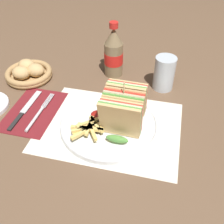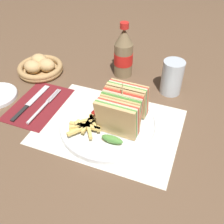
{
  "view_description": "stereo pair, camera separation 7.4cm",
  "coord_description": "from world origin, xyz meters",
  "px_view_note": "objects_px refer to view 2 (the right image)",
  "views": [
    {
      "loc": [
        0.13,
        -0.54,
        0.53
      ],
      "look_at": [
        0.0,
        0.01,
        0.04
      ],
      "focal_mm": 42.0,
      "sensor_mm": 36.0,
      "label": 1
    },
    {
      "loc": [
        0.21,
        -0.52,
        0.53
      ],
      "look_at": [
        0.0,
        0.01,
        0.04
      ],
      "focal_mm": 42.0,
      "sensor_mm": 36.0,
      "label": 2
    }
  ],
  "objects_px": {
    "plate_main": "(109,124)",
    "fork": "(41,108)",
    "club_sandwich": "(122,111)",
    "knife": "(30,102)",
    "glass_near": "(172,79)",
    "bread_basket": "(40,67)",
    "coke_bottle_near": "(124,54)"
  },
  "relations": [
    {
      "from": "knife",
      "to": "bread_basket",
      "type": "bearing_deg",
      "value": 113.62
    },
    {
      "from": "fork",
      "to": "bread_basket",
      "type": "distance_m",
      "value": 0.22
    },
    {
      "from": "club_sandwich",
      "to": "coke_bottle_near",
      "type": "xyz_separation_m",
      "value": [
        -0.09,
        0.27,
        0.01
      ]
    },
    {
      "from": "plate_main",
      "to": "knife",
      "type": "height_order",
      "value": "plate_main"
    },
    {
      "from": "plate_main",
      "to": "fork",
      "type": "bearing_deg",
      "value": -177.6
    },
    {
      "from": "plate_main",
      "to": "knife",
      "type": "bearing_deg",
      "value": 178.81
    },
    {
      "from": "bread_basket",
      "to": "coke_bottle_near",
      "type": "bearing_deg",
      "value": 18.75
    },
    {
      "from": "fork",
      "to": "club_sandwich",
      "type": "bearing_deg",
      "value": 3.32
    },
    {
      "from": "plate_main",
      "to": "fork",
      "type": "xyz_separation_m",
      "value": [
        -0.22,
        -0.01,
        -0.0
      ]
    },
    {
      "from": "plate_main",
      "to": "knife",
      "type": "relative_size",
      "value": 1.48
    },
    {
      "from": "knife",
      "to": "plate_main",
      "type": "bearing_deg",
      "value": -0.29
    },
    {
      "from": "coke_bottle_near",
      "to": "bread_basket",
      "type": "bearing_deg",
      "value": -161.25
    },
    {
      "from": "plate_main",
      "to": "coke_bottle_near",
      "type": "distance_m",
      "value": 0.29
    },
    {
      "from": "plate_main",
      "to": "club_sandwich",
      "type": "xyz_separation_m",
      "value": [
        0.04,
        0.0,
        0.06
      ]
    },
    {
      "from": "coke_bottle_near",
      "to": "glass_near",
      "type": "relative_size",
      "value": 1.72
    },
    {
      "from": "knife",
      "to": "club_sandwich",
      "type": "bearing_deg",
      "value": 0.14
    },
    {
      "from": "club_sandwich",
      "to": "bread_basket",
      "type": "bearing_deg",
      "value": 155.12
    },
    {
      "from": "knife",
      "to": "coke_bottle_near",
      "type": "xyz_separation_m",
      "value": [
        0.22,
        0.27,
        0.08
      ]
    },
    {
      "from": "knife",
      "to": "glass_near",
      "type": "distance_m",
      "value": 0.46
    },
    {
      "from": "plate_main",
      "to": "knife",
      "type": "distance_m",
      "value": 0.27
    },
    {
      "from": "fork",
      "to": "coke_bottle_near",
      "type": "height_order",
      "value": "coke_bottle_near"
    },
    {
      "from": "club_sandwich",
      "to": "fork",
      "type": "height_order",
      "value": "club_sandwich"
    },
    {
      "from": "coke_bottle_near",
      "to": "glass_near",
      "type": "distance_m",
      "value": 0.19
    },
    {
      "from": "knife",
      "to": "coke_bottle_near",
      "type": "distance_m",
      "value": 0.36
    },
    {
      "from": "knife",
      "to": "bread_basket",
      "type": "xyz_separation_m",
      "value": [
        -0.07,
        0.17,
        0.02
      ]
    },
    {
      "from": "fork",
      "to": "glass_near",
      "type": "distance_m",
      "value": 0.43
    },
    {
      "from": "plate_main",
      "to": "bread_basket",
      "type": "relative_size",
      "value": 1.72
    },
    {
      "from": "plate_main",
      "to": "glass_near",
      "type": "height_order",
      "value": "glass_near"
    },
    {
      "from": "fork",
      "to": "coke_bottle_near",
      "type": "distance_m",
      "value": 0.34
    },
    {
      "from": "knife",
      "to": "bread_basket",
      "type": "height_order",
      "value": "bread_basket"
    },
    {
      "from": "glass_near",
      "to": "bread_basket",
      "type": "bearing_deg",
      "value": -173.42
    },
    {
      "from": "plate_main",
      "to": "fork",
      "type": "distance_m",
      "value": 0.22
    }
  ]
}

